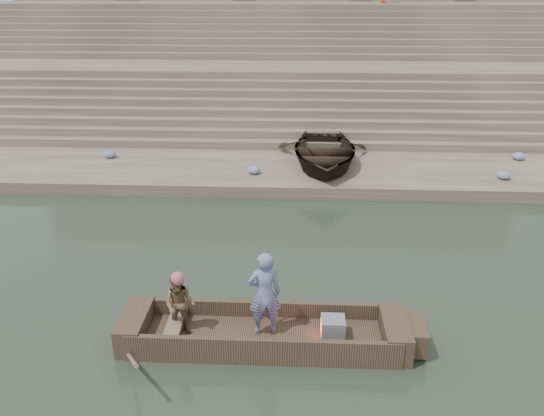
# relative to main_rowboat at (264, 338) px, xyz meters

# --- Properties ---
(ground) EXTENTS (120.00, 120.00, 0.00)m
(ground) POSITION_rel_main_rowboat_xyz_m (-0.73, 1.44, -0.11)
(ground) COLOR #273125
(ground) RESTS_ON ground
(lower_landing) EXTENTS (32.00, 4.00, 0.40)m
(lower_landing) POSITION_rel_main_rowboat_xyz_m (-0.73, 9.44, 0.09)
(lower_landing) COLOR gray
(lower_landing) RESTS_ON ground
(mid_landing) EXTENTS (32.00, 3.00, 2.80)m
(mid_landing) POSITION_rel_main_rowboat_xyz_m (-0.73, 16.94, 1.29)
(mid_landing) COLOR gray
(mid_landing) RESTS_ON ground
(upper_landing) EXTENTS (32.00, 3.00, 5.20)m
(upper_landing) POSITION_rel_main_rowboat_xyz_m (-0.73, 23.94, 2.49)
(upper_landing) COLOR gray
(upper_landing) RESTS_ON ground
(ghat_steps) EXTENTS (32.00, 11.00, 5.20)m
(ghat_steps) POSITION_rel_main_rowboat_xyz_m (-0.73, 18.63, 1.69)
(ghat_steps) COLOR gray
(ghat_steps) RESTS_ON ground
(main_rowboat) EXTENTS (5.00, 1.30, 0.22)m
(main_rowboat) POSITION_rel_main_rowboat_xyz_m (0.00, 0.00, 0.00)
(main_rowboat) COLOR brown
(main_rowboat) RESTS_ON ground
(rowboat_trim) EXTENTS (6.04, 2.63, 1.96)m
(rowboat_trim) POSITION_rel_main_rowboat_xyz_m (0.21, -0.01, 0.20)
(rowboat_trim) COLOR brown
(rowboat_trim) RESTS_ON ground
(standing_man) EXTENTS (0.70, 0.52, 1.76)m
(standing_man) POSITION_rel_main_rowboat_xyz_m (0.02, 0.07, 0.99)
(standing_man) COLOR navy
(standing_man) RESTS_ON main_rowboat
(rowing_man) EXTENTS (0.66, 0.53, 1.29)m
(rowing_man) POSITION_rel_main_rowboat_xyz_m (-1.62, -0.02, 0.75)
(rowing_man) COLOR #2A8043
(rowing_man) RESTS_ON main_rowboat
(television) EXTENTS (0.46, 0.42, 0.40)m
(television) POSITION_rel_main_rowboat_xyz_m (1.34, -0.00, 0.31)
(television) COLOR gray
(television) RESTS_ON main_rowboat
(beached_rowboat) EXTENTS (3.44, 4.78, 0.98)m
(beached_rowboat) POSITION_rel_main_rowboat_xyz_m (1.55, 9.74, 0.78)
(beached_rowboat) COLOR #2D2116
(beached_rowboat) RESTS_ON lower_landing
(cloth_bundles) EXTENTS (15.59, 2.54, 0.26)m
(cloth_bundles) POSITION_rel_main_rowboat_xyz_m (2.12, 9.63, 0.42)
(cloth_bundles) COLOR #3F5999
(cloth_bundles) RESTS_ON lower_landing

